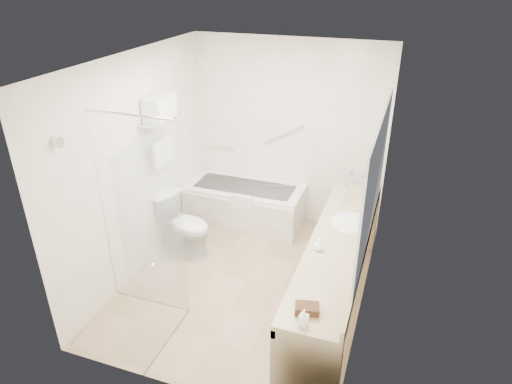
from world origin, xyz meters
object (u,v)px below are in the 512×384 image
(water_bottle_left, at_px, (346,190))
(toilet, at_px, (185,225))
(bathtub, at_px, (245,204))
(amenity_basket, at_px, (307,309))
(vanity_counter, at_px, (337,258))

(water_bottle_left, bearing_deg, toilet, -164.88)
(bathtub, relative_size, amenity_basket, 8.44)
(bathtub, bearing_deg, amenity_basket, -59.45)
(amenity_basket, distance_m, water_bottle_left, 2.07)
(water_bottle_left, bearing_deg, bathtub, 163.66)
(bathtub, distance_m, toilet, 1.03)
(toilet, height_order, amenity_basket, amenity_basket)
(bathtub, xyz_separation_m, vanity_counter, (1.52, -1.39, 0.36))
(bathtub, bearing_deg, vanity_counter, -42.35)
(vanity_counter, bearing_deg, toilet, 166.78)
(toilet, relative_size, water_bottle_left, 4.39)
(vanity_counter, bearing_deg, water_bottle_left, 95.72)
(bathtub, height_order, vanity_counter, vanity_counter)
(bathtub, bearing_deg, water_bottle_left, -16.34)
(bathtub, distance_m, amenity_basket, 2.95)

